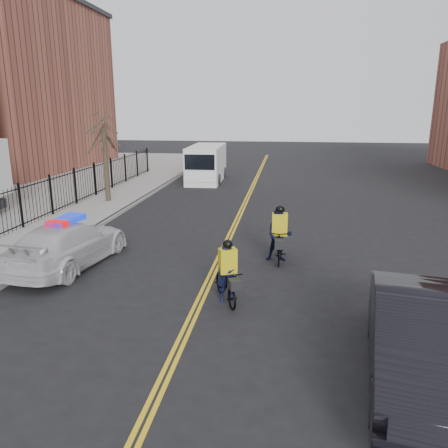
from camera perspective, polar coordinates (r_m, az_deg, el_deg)
ground at (r=14.02m, az=-1.58°, el=-6.65°), size 120.00×120.00×0.00m
center_line_left at (r=21.60m, az=1.77°, el=1.07°), size 0.10×60.00×0.01m
center_line_right at (r=21.58m, az=2.19°, el=1.06°), size 0.10×60.00×0.01m
sidewalk at (r=23.56m, az=-16.47°, el=1.79°), size 3.00×60.00×0.15m
curb at (r=22.98m, az=-13.06°, el=1.71°), size 0.20×60.00×0.15m
iron_fence at (r=24.04m, az=-19.90°, el=4.02°), size 0.12×28.00×2.00m
street_tree at (r=24.93m, az=-15.37°, el=10.61°), size 3.20×3.20×4.80m
police_cruiser at (r=15.47m, az=-19.65°, el=-2.48°), size 2.66×5.39×1.67m
dark_sedan at (r=9.33m, az=24.49°, el=-13.70°), size 2.68×5.55×1.75m
cargo_van at (r=32.03m, az=-2.34°, el=7.83°), size 2.53×6.20×2.57m
cyclist_near at (r=11.98m, az=0.49°, el=-7.32°), size 1.31×1.89×1.76m
cyclist_far at (r=15.15m, az=7.22°, el=-1.97°), size 0.91×1.98×1.99m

